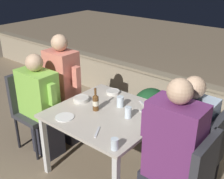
{
  "coord_description": "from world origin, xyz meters",
  "views": [
    {
      "loc": [
        1.58,
        -1.86,
        2.06
      ],
      "look_at": [
        0.0,
        0.07,
        0.92
      ],
      "focal_mm": 45.0,
      "sensor_mm": 36.0,
      "label": 1
    }
  ],
  "objects_px": {
    "person_blue_shirt": "(184,138)",
    "chair_left_near": "(31,103)",
    "chair_right_near": "(191,177)",
    "chair_right_far": "(205,151)",
    "chair_left_far": "(55,93)",
    "beer_bottle": "(96,102)",
    "person_purple_stripe": "(169,155)",
    "person_green_blouse": "(41,106)",
    "person_coral_top": "(65,89)"
  },
  "relations": [
    {
      "from": "chair_right_near",
      "to": "person_blue_shirt",
      "type": "height_order",
      "value": "person_blue_shirt"
    },
    {
      "from": "chair_left_near",
      "to": "beer_bottle",
      "type": "xyz_separation_m",
      "value": [
        0.88,
        0.17,
        0.23
      ]
    },
    {
      "from": "chair_right_far",
      "to": "chair_right_near",
      "type": "bearing_deg",
      "value": -82.64
    },
    {
      "from": "chair_right_near",
      "to": "person_purple_stripe",
      "type": "relative_size",
      "value": 0.7
    },
    {
      "from": "chair_left_far",
      "to": "beer_bottle",
      "type": "relative_size",
      "value": 3.89
    },
    {
      "from": "chair_right_near",
      "to": "chair_right_far",
      "type": "relative_size",
      "value": 1.0
    },
    {
      "from": "chair_left_near",
      "to": "chair_right_far",
      "type": "distance_m",
      "value": 1.98
    },
    {
      "from": "chair_left_near",
      "to": "person_coral_top",
      "type": "bearing_deg",
      "value": 59.89
    },
    {
      "from": "person_green_blouse",
      "to": "person_blue_shirt",
      "type": "distance_m",
      "value": 1.59
    },
    {
      "from": "chair_left_far",
      "to": "person_blue_shirt",
      "type": "relative_size",
      "value": 0.77
    },
    {
      "from": "person_green_blouse",
      "to": "person_coral_top",
      "type": "bearing_deg",
      "value": 89.51
    },
    {
      "from": "chair_left_near",
      "to": "person_purple_stripe",
      "type": "distance_m",
      "value": 1.79
    },
    {
      "from": "chair_left_far",
      "to": "chair_right_near",
      "type": "distance_m",
      "value": 2.01
    },
    {
      "from": "chair_left_near",
      "to": "person_blue_shirt",
      "type": "height_order",
      "value": "person_blue_shirt"
    },
    {
      "from": "person_coral_top",
      "to": "chair_left_near",
      "type": "bearing_deg",
      "value": -120.11
    },
    {
      "from": "person_green_blouse",
      "to": "person_coral_top",
      "type": "distance_m",
      "value": 0.36
    },
    {
      "from": "person_green_blouse",
      "to": "person_purple_stripe",
      "type": "relative_size",
      "value": 0.89
    },
    {
      "from": "person_green_blouse",
      "to": "chair_left_far",
      "type": "xyz_separation_m",
      "value": [
        -0.19,
        0.35,
        -0.03
      ]
    },
    {
      "from": "person_coral_top",
      "to": "person_purple_stripe",
      "type": "distance_m",
      "value": 1.62
    },
    {
      "from": "person_purple_stripe",
      "to": "person_blue_shirt",
      "type": "bearing_deg",
      "value": 97.93
    },
    {
      "from": "chair_left_far",
      "to": "chair_right_far",
      "type": "relative_size",
      "value": 1.0
    },
    {
      "from": "chair_left_near",
      "to": "chair_left_far",
      "type": "height_order",
      "value": "same"
    },
    {
      "from": "chair_right_near",
      "to": "person_purple_stripe",
      "type": "distance_m",
      "value": 0.23
    },
    {
      "from": "chair_left_far",
      "to": "person_green_blouse",
      "type": "bearing_deg",
      "value": -61.23
    },
    {
      "from": "person_green_blouse",
      "to": "chair_right_far",
      "type": "bearing_deg",
      "value": 13.08
    },
    {
      "from": "chair_left_far",
      "to": "chair_right_near",
      "type": "height_order",
      "value": "same"
    },
    {
      "from": "beer_bottle",
      "to": "person_blue_shirt",
      "type": "bearing_deg",
      "value": 15.51
    },
    {
      "from": "person_purple_stripe",
      "to": "person_blue_shirt",
      "type": "distance_m",
      "value": 0.39
    },
    {
      "from": "person_coral_top",
      "to": "chair_right_near",
      "type": "relative_size",
      "value": 1.43
    },
    {
      "from": "person_coral_top",
      "to": "chair_right_near",
      "type": "xyz_separation_m",
      "value": [
        1.78,
        -0.33,
        -0.11
      ]
    },
    {
      "from": "chair_right_near",
      "to": "person_purple_stripe",
      "type": "height_order",
      "value": "person_purple_stripe"
    },
    {
      "from": "person_coral_top",
      "to": "person_green_blouse",
      "type": "bearing_deg",
      "value": -90.49
    },
    {
      "from": "chair_right_far",
      "to": "person_blue_shirt",
      "type": "distance_m",
      "value": 0.21
    },
    {
      "from": "chair_left_far",
      "to": "chair_right_far",
      "type": "height_order",
      "value": "same"
    },
    {
      "from": "person_blue_shirt",
      "to": "chair_right_far",
      "type": "bearing_deg",
      "value": -0.0
    },
    {
      "from": "chair_left_far",
      "to": "chair_right_near",
      "type": "relative_size",
      "value": 1.0
    },
    {
      "from": "chair_right_near",
      "to": "chair_right_far",
      "type": "distance_m",
      "value": 0.38
    },
    {
      "from": "person_green_blouse",
      "to": "chair_right_near",
      "type": "bearing_deg",
      "value": 0.77
    },
    {
      "from": "person_green_blouse",
      "to": "person_coral_top",
      "type": "relative_size",
      "value": 0.89
    },
    {
      "from": "person_blue_shirt",
      "to": "beer_bottle",
      "type": "height_order",
      "value": "person_blue_shirt"
    },
    {
      "from": "chair_left_near",
      "to": "chair_right_near",
      "type": "relative_size",
      "value": 1.0
    },
    {
      "from": "person_green_blouse",
      "to": "chair_left_far",
      "type": "height_order",
      "value": "person_green_blouse"
    },
    {
      "from": "chair_left_far",
      "to": "person_coral_top",
      "type": "relative_size",
      "value": 0.7
    },
    {
      "from": "person_green_blouse",
      "to": "person_blue_shirt",
      "type": "bearing_deg",
      "value": 14.72
    },
    {
      "from": "person_blue_shirt",
      "to": "chair_left_near",
      "type": "bearing_deg",
      "value": -166.93
    },
    {
      "from": "beer_bottle",
      "to": "person_coral_top",
      "type": "bearing_deg",
      "value": 164.48
    },
    {
      "from": "beer_bottle",
      "to": "person_purple_stripe",
      "type": "bearing_deg",
      "value": -8.88
    },
    {
      "from": "person_green_blouse",
      "to": "person_coral_top",
      "type": "xyz_separation_m",
      "value": [
        0.0,
        0.35,
        0.08
      ]
    },
    {
      "from": "chair_right_far",
      "to": "person_blue_shirt",
      "type": "xyz_separation_m",
      "value": [
        -0.2,
        0.0,
        0.05
      ]
    },
    {
      "from": "person_purple_stripe",
      "to": "chair_right_far",
      "type": "bearing_deg",
      "value": 68.67
    }
  ]
}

